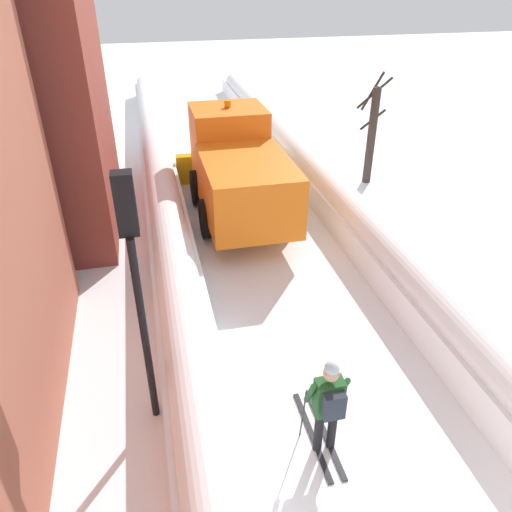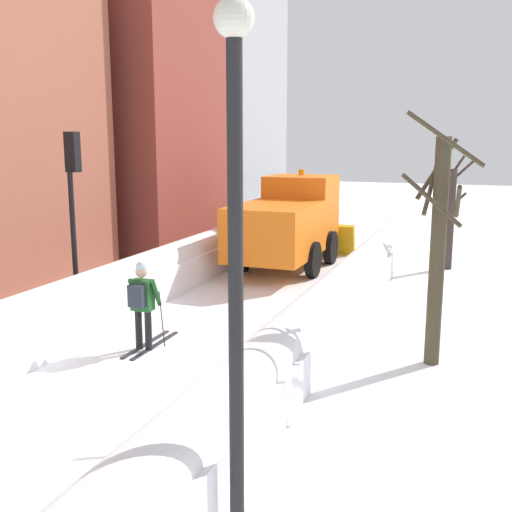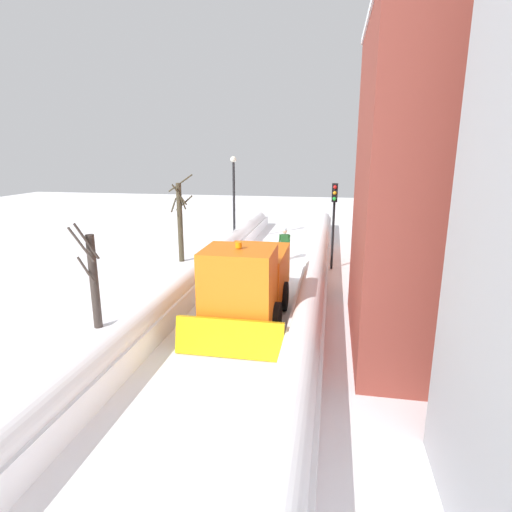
{
  "view_description": "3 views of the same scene",
  "coord_description": "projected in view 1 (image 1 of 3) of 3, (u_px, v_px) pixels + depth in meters",
  "views": [
    {
      "loc": [
        -2.85,
        -1.82,
        6.63
      ],
      "look_at": [
        -0.99,
        6.23,
        1.67
      ],
      "focal_mm": 34.43,
      "sensor_mm": 36.0,
      "label": 1
    },
    {
      "loc": [
        5.6,
        -7.22,
        4.22
      ],
      "look_at": [
        -0.33,
        8.45,
        0.93
      ],
      "focal_mm": 42.91,
      "sensor_mm": 36.0,
      "label": 2
    },
    {
      "loc": [
        -3.12,
        24.91,
        5.81
      ],
      "look_at": [
        -0.07,
        8.42,
        1.56
      ],
      "focal_mm": 29.08,
      "sensor_mm": 36.0,
      "label": 3
    }
  ],
  "objects": [
    {
      "name": "ground_plane",
      "position": [
        260.0,
        236.0,
        13.83
      ],
      "size": [
        80.0,
        80.0,
        0.0
      ],
      "primitive_type": "plane",
      "color": "white"
    },
    {
      "name": "bare_tree_mid",
      "position": [
        372.0,
        134.0,
        16.37
      ],
      "size": [
        1.06,
        0.68,
        3.63
      ],
      "color": "#382F2A",
      "rests_on": "ground"
    },
    {
      "name": "traffic_light_pole",
      "position": [
        133.0,
        259.0,
        6.92
      ],
      "size": [
        0.28,
        0.42,
        4.32
      ],
      "color": "black",
      "rests_on": "ground"
    },
    {
      "name": "snowbank_right",
      "position": [
        346.0,
        209.0,
        14.03
      ],
      "size": [
        1.1,
        36.0,
        1.19
      ],
      "color": "white",
      "rests_on": "ground"
    },
    {
      "name": "skier",
      "position": [
        328.0,
        403.0,
        7.28
      ],
      "size": [
        0.62,
        1.8,
        1.81
      ],
      "color": "black",
      "rests_on": "ground"
    },
    {
      "name": "plow_truck",
      "position": [
        238.0,
        169.0,
        14.21
      ],
      "size": [
        3.2,
        5.98,
        3.12
      ],
      "color": "orange",
      "rests_on": "ground"
    },
    {
      "name": "snowbank_left",
      "position": [
        169.0,
        226.0,
        13.04
      ],
      "size": [
        1.1,
        36.0,
        1.28
      ],
      "color": "white",
      "rests_on": "ground"
    }
  ]
}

